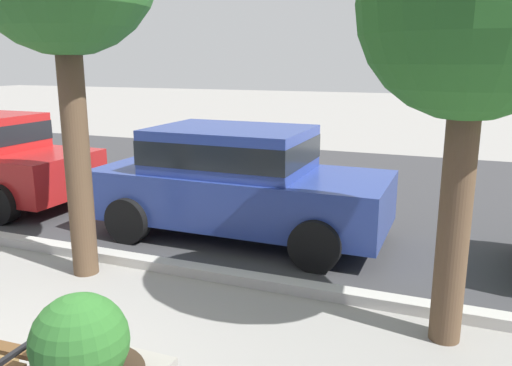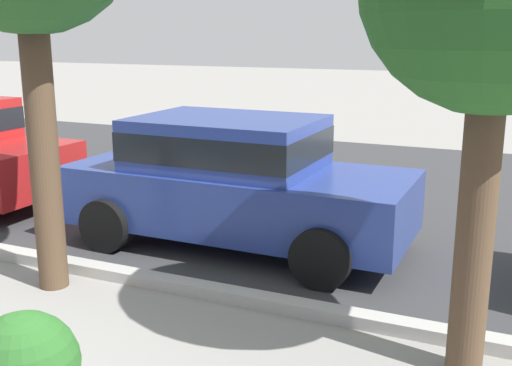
{
  "view_description": "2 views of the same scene",
  "coord_description": "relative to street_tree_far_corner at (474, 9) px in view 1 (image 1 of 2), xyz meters",
  "views": [
    {
      "loc": [
        3.61,
        -2.1,
        2.46
      ],
      "look_at": [
        1.03,
        4.41,
        0.8
      ],
      "focal_mm": 36.23,
      "sensor_mm": 36.0,
      "label": 1
    },
    {
      "loc": [
        3.93,
        -2.1,
        2.54
      ],
      "look_at": [
        1.03,
        4.41,
        0.8
      ],
      "focal_mm": 43.56,
      "sensor_mm": 36.0,
      "label": 2
    }
  ],
  "objects": [
    {
      "name": "street_surface",
      "position": [
        -3.64,
        5.03,
        -2.85
      ],
      "size": [
        60.0,
        9.0,
        0.01
      ],
      "primitive_type": "cube",
      "color": "#38383A",
      "rests_on": "ground"
    },
    {
      "name": "parked_car_blue",
      "position": [
        -2.89,
        1.94,
        -2.01
      ],
      "size": [
        4.11,
        1.94,
        1.56
      ],
      "color": "navy",
      "rests_on": "ground"
    },
    {
      "name": "street_tree_far_corner",
      "position": [
        0.0,
        0.0,
        0.0
      ],
      "size": [
        1.85,
        1.85,
        3.82
      ],
      "color": "brown",
      "rests_on": "ground"
    },
    {
      "name": "curb_stone",
      "position": [
        -3.64,
        0.43,
        -2.79
      ],
      "size": [
        60.0,
        0.2,
        0.12
      ],
      "primitive_type": "cube",
      "color": "#B2AFA8",
      "rests_on": "ground"
    }
  ]
}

